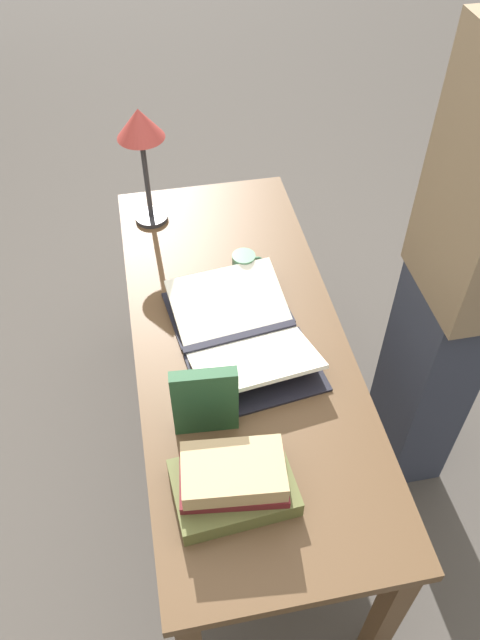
% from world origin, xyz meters
% --- Properties ---
extents(ground_plane, '(12.00, 12.00, 0.00)m').
position_xyz_m(ground_plane, '(0.00, 0.00, 0.00)').
color(ground_plane, '#47423D').
extents(reading_desk, '(1.58, 0.63, 0.75)m').
position_xyz_m(reading_desk, '(0.00, 0.00, 0.65)').
color(reading_desk, brown).
rests_on(reading_desk, ground_plane).
extents(open_book, '(0.56, 0.43, 0.09)m').
position_xyz_m(open_book, '(-0.02, -0.00, 0.77)').
color(open_book, black).
rests_on(open_book, reading_desk).
extents(book_stack_tall, '(0.22, 0.30, 0.13)m').
position_xyz_m(book_stack_tall, '(-0.50, 0.11, 0.81)').
color(book_stack_tall, brown).
rests_on(book_stack_tall, reading_desk).
extents(book_standing_upright, '(0.05, 0.17, 0.23)m').
position_xyz_m(book_standing_upright, '(-0.30, 0.14, 0.86)').
color(book_standing_upright, '#234C2D').
rests_on(book_standing_upright, reading_desk).
extents(reading_lamp, '(0.16, 0.16, 0.43)m').
position_xyz_m(reading_lamp, '(0.62, 0.20, 1.09)').
color(reading_lamp, '#2D2D33').
rests_on(reading_lamp, reading_desk).
extents(coffee_mug, '(0.08, 0.11, 0.09)m').
position_xyz_m(coffee_mug, '(0.26, -0.07, 0.79)').
color(coffee_mug, '#4C7F5B').
rests_on(coffee_mug, reading_desk).
extents(person_reader, '(0.36, 0.22, 1.81)m').
position_xyz_m(person_reader, '(-0.05, -0.64, 0.91)').
color(person_reader, '#2D3342').
rests_on(person_reader, ground_plane).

